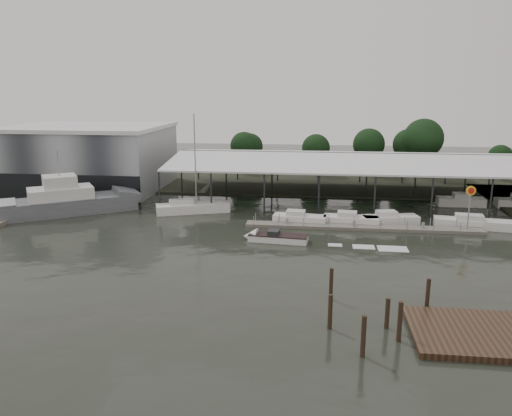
# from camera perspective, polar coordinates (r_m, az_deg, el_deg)

# --- Properties ---
(ground) EXTENTS (200.00, 200.00, 0.00)m
(ground) POSITION_cam_1_polar(r_m,az_deg,el_deg) (52.05, -3.71, -4.90)
(ground) COLOR #242821
(ground) RESTS_ON ground
(land_strip_far) EXTENTS (140.00, 30.00, 0.30)m
(land_strip_far) POSITION_cam_1_polar(r_m,az_deg,el_deg) (92.43, 1.05, 3.40)
(land_strip_far) COLOR #333729
(land_strip_far) RESTS_ON ground
(land_strip_west) EXTENTS (20.00, 40.00, 0.30)m
(land_strip_west) POSITION_cam_1_polar(r_m,az_deg,el_deg) (94.10, -24.81, 2.31)
(land_strip_west) COLOR #333729
(land_strip_west) RESTS_ON ground
(storage_warehouse) EXTENTS (24.50, 20.50, 10.50)m
(storage_warehouse) POSITION_cam_1_polar(r_m,az_deg,el_deg) (87.55, -18.43, 5.56)
(storage_warehouse) COLOR #9DA2A7
(storage_warehouse) RESTS_ON ground
(covered_boat_shed) EXTENTS (58.24, 24.00, 6.96)m
(covered_boat_shed) POSITION_cam_1_polar(r_m,az_deg,el_deg) (77.58, 12.63, 5.61)
(covered_boat_shed) COLOR white
(covered_boat_shed) RESTS_ON ground
(trawler_dock) EXTENTS (3.00, 18.00, 0.50)m
(trawler_dock) POSITION_cam_1_polar(r_m,az_deg,el_deg) (75.56, -24.60, -0.06)
(trawler_dock) COLOR slate
(trawler_dock) RESTS_ON ground
(floating_dock) EXTENTS (28.00, 2.00, 1.40)m
(floating_dock) POSITION_cam_1_polar(r_m,az_deg,el_deg) (61.00, 12.06, -2.20)
(floating_dock) COLOR slate
(floating_dock) RESTS_ON ground
(shell_fuel_sign) EXTENTS (1.10, 0.18, 5.55)m
(shell_fuel_sign) POSITION_cam_1_polar(r_m,az_deg,el_deg) (62.40, 23.27, 0.86)
(shell_fuel_sign) COLOR gray
(shell_fuel_sign) RESTS_ON ground
(grey_trawler) EXTENTS (17.61, 14.05, 8.84)m
(grey_trawler) POSITION_cam_1_polar(r_m,az_deg,el_deg) (71.66, -20.43, 0.73)
(grey_trawler) COLOR slate
(grey_trawler) RESTS_ON ground
(white_sailboat) EXTENTS (10.09, 5.78, 13.37)m
(white_sailboat) POSITION_cam_1_polar(r_m,az_deg,el_deg) (68.06, -7.36, 0.03)
(white_sailboat) COLOR white
(white_sailboat) RESTS_ON ground
(speedboat_underway) EXTENTS (18.15, 3.88, 2.00)m
(speedboat_underway) POSITION_cam_1_polar(r_m,az_deg,el_deg) (55.10, 1.94, -3.40)
(speedboat_underway) COLOR white
(speedboat_underway) RESTS_ON ground
(moored_cruiser_0) EXTENTS (6.70, 2.85, 1.70)m
(moored_cruiser_0) POSITION_cam_1_polar(r_m,az_deg,el_deg) (62.31, 4.94, -1.21)
(moored_cruiser_0) COLOR white
(moored_cruiser_0) RESTS_ON ground
(moored_cruiser_1) EXTENTS (6.88, 2.77, 1.70)m
(moored_cruiser_1) POSITION_cam_1_polar(r_m,az_deg,el_deg) (62.62, 10.75, -1.33)
(moored_cruiser_1) COLOR white
(moored_cruiser_1) RESTS_ON ground
(moored_cruiser_2) EXTENTS (7.16, 3.63, 1.70)m
(moored_cruiser_2) POSITION_cam_1_polar(r_m,az_deg,el_deg) (64.04, 15.04, -1.23)
(moored_cruiser_2) COLOR white
(moored_cruiser_2) RESTS_ON ground
(moored_cruiser_3) EXTENTS (9.20, 3.53, 1.70)m
(moored_cruiser_3) POSITION_cam_1_polar(r_m,az_deg,el_deg) (65.54, 23.50, -1.57)
(moored_cruiser_3) COLOR white
(moored_cruiser_3) RESTS_ON ground
(mooring_pilings) EXTENTS (7.89, 8.90, 3.42)m
(mooring_pilings) POSITION_cam_1_polar(r_m,az_deg,el_deg) (36.97, 13.11, -11.60)
(mooring_pilings) COLOR #382A1C
(mooring_pilings) RESTS_ON ground
(horizon_tree_line) EXTENTS (66.56, 9.31, 10.97)m
(horizon_tree_line) POSITION_cam_1_polar(r_m,az_deg,el_deg) (98.11, 15.34, 6.91)
(horizon_tree_line) COLOR black
(horizon_tree_line) RESTS_ON ground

